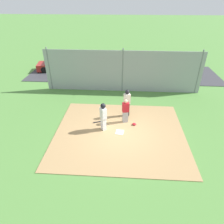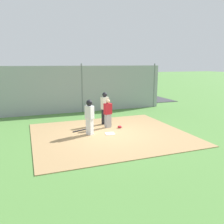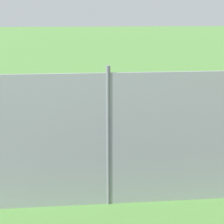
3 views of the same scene
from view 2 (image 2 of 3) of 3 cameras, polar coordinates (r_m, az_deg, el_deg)
name	(u,v)px [view 2 (image 2 of 3)]	position (r m, az deg, el deg)	size (l,w,h in m)	color
ground_plane	(110,134)	(11.25, -0.51, -5.51)	(140.00, 140.00, 0.00)	#51843D
dirt_infield	(110,134)	(11.25, -0.51, -5.43)	(7.20, 6.40, 0.03)	#A88456
home_plate	(110,134)	(11.24, -0.51, -5.31)	(0.44, 0.44, 0.02)	white
catcher	(108,113)	(12.16, -1.02, -0.25)	(0.43, 0.34, 1.51)	#9E9EA3
umpire	(105,107)	(12.81, -1.79, 1.15)	(0.44, 0.37, 1.79)	black
runner	(90,115)	(10.95, -5.56, -0.67)	(0.42, 0.46, 1.68)	silver
baseball_bat	(80,130)	(11.78, -7.90, -4.51)	(0.06, 0.06, 0.79)	black
catcher_mask	(120,127)	(12.22, 1.91, -3.66)	(0.24, 0.20, 0.12)	#B21923
backstop_fence	(82,89)	(16.26, -7.38, 5.59)	(12.00, 0.10, 3.35)	#93999E
parking_lot	(72,103)	(20.32, -9.82, 2.26)	(18.00, 5.20, 0.04)	#38383D
parked_car_silver	(71,96)	(20.28, -10.04, 3.93)	(4.32, 2.13, 1.28)	#B2B2B7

